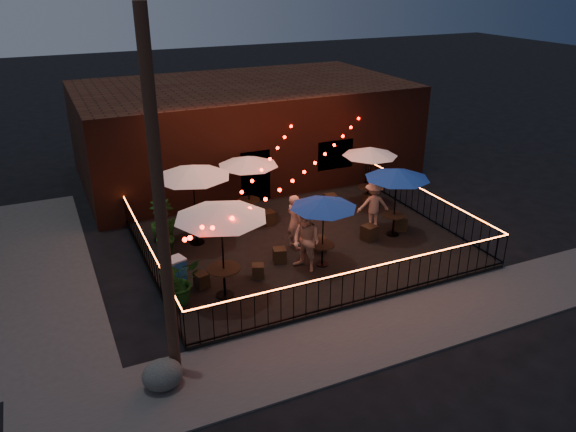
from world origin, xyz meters
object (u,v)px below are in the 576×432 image
Objects in this scene: cafe_table_0 at (221,212)px; cafe_table_5 at (370,152)px; cafe_table_4 at (397,174)px; cooler at (174,272)px; cafe_table_2 at (324,204)px; cafe_table_1 at (192,172)px; cafe_table_3 at (248,162)px; utility_pole at (161,213)px; boulder at (162,375)px.

cafe_table_0 is 1.06× the size of cafe_table_5.
cafe_table_4 is 0.91× the size of cafe_table_5.
cooler is at bearing -178.24° from cafe_table_4.
cafe_table_4 is at bearing 15.49° from cafe_table_2.
cafe_table_0 reaches higher than cafe_table_2.
cafe_table_0 is 1.02× the size of cafe_table_1.
cafe_table_3 is 0.95× the size of cafe_table_5.
cafe_table_2 is at bearing 28.94° from utility_pole.
boulder is (-5.71, -3.32, -1.83)m from cafe_table_2.
cafe_table_2 is at bearing -79.83° from cafe_table_3.
utility_pole is 5.05m from cooler.
cafe_table_0 is at bearing -118.48° from cafe_table_3.
cafe_table_5 is (6.94, 0.52, -0.39)m from cafe_table_1.
cooler is (-3.67, -3.57, -1.74)m from cafe_table_3.
cafe_table_5 is at bearing 4.27° from cafe_table_1.
cafe_table_2 is (3.30, 0.46, -0.51)m from cafe_table_0.
cafe_table_3 reaches higher than cafe_table_5.
cooler is (-8.30, -2.94, -1.67)m from cafe_table_5.
cafe_table_3 is at bearing 139.95° from cafe_table_4.
cafe_table_3 is 2.96× the size of cooler.
utility_pole is 3.46m from cafe_table_0.
utility_pole is at bearing -110.57° from cafe_table_1.
cafe_table_2 is at bearing -164.51° from cafe_table_4.
utility_pole is at bearing -122.50° from cafe_table_3.
cooler is (-7.64, -0.24, -1.75)m from cafe_table_4.
utility_pole reaches higher than cafe_table_3.
cafe_table_3 is (2.31, 1.15, -0.32)m from cafe_table_1.
boulder is (-0.38, -0.38, -3.65)m from utility_pole.
cafe_table_3 reaches higher than boulder.
cafe_table_3 is at bearing 56.75° from boulder.
cafe_table_3 reaches higher than cooler.
boulder is at bearing -123.25° from cafe_table_3.
cafe_table_2 is 4.30m from cafe_table_3.
cafe_table_1 is at bearing 43.61° from cooler.
cafe_table_0 is at bearing -61.91° from cooler.
cafe_table_1 is at bearing 160.84° from cafe_table_4.
cafe_table_1 is at bearing 69.43° from utility_pole.
utility_pole is 8.67m from cafe_table_3.
cooler is at bearing 75.96° from utility_pole.
boulder is at bearing -149.78° from cafe_table_2.
cafe_table_0 is at bearing -168.26° from cafe_table_4.
utility_pole reaches higher than cafe_table_5.
boulder is (-1.28, -3.98, -0.23)m from cooler.
cafe_table_2 reaches higher than cooler.
boulder is at bearing -130.06° from cafe_table_0.
cafe_table_4 is (3.97, -3.34, 0.01)m from cafe_table_3.
utility_pole is at bearing 44.88° from boulder.
cafe_table_3 is 5.19m from cafe_table_4.
utility_pole is 6.35m from cafe_table_2.
cafe_table_3 is at bearing 172.19° from cafe_table_5.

